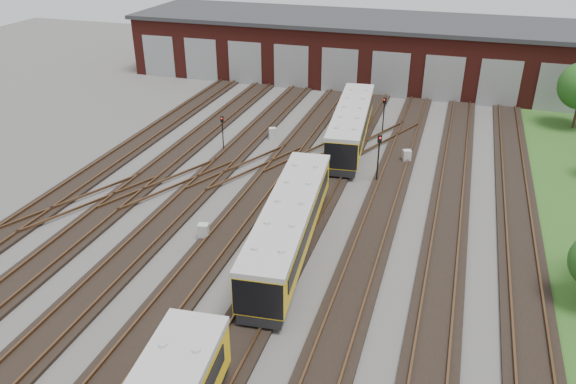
% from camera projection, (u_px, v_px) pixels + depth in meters
% --- Properties ---
extents(ground, '(120.00, 120.00, 0.00)m').
position_uv_depth(ground, '(221.00, 296.00, 27.05)').
color(ground, '#494644').
rests_on(ground, ground).
extents(track_network, '(30.40, 70.00, 0.33)m').
position_uv_depth(track_network, '(223.00, 287.00, 27.54)').
color(track_network, black).
rests_on(track_network, ground).
extents(maintenance_shed, '(51.00, 12.50, 6.35)m').
position_uv_depth(maintenance_shed, '(371.00, 49.00, 59.52)').
color(maintenance_shed, '#501914').
rests_on(maintenance_shed, ground).
extents(metro_train, '(3.65, 45.40, 2.73)m').
position_uv_depth(metro_train, '(289.00, 225.00, 29.67)').
color(metro_train, black).
rests_on(metro_train, ground).
extents(signal_mast_0, '(0.24, 0.22, 2.76)m').
position_uv_depth(signal_mast_0, '(222.00, 129.00, 42.29)').
color(signal_mast_0, black).
rests_on(signal_mast_0, ground).
extents(signal_mast_1, '(0.25, 0.23, 2.69)m').
position_uv_depth(signal_mast_1, '(336.00, 120.00, 44.06)').
color(signal_mast_1, black).
rests_on(signal_mast_1, ground).
extents(signal_mast_2, '(0.28, 0.26, 2.90)m').
position_uv_depth(signal_mast_2, '(384.00, 110.00, 45.87)').
color(signal_mast_2, black).
rests_on(signal_mast_2, ground).
extents(signal_mast_3, '(0.31, 0.29, 3.40)m').
position_uv_depth(signal_mast_3, '(379.00, 152.00, 37.23)').
color(signal_mast_3, black).
rests_on(signal_mast_3, ground).
extents(relay_cabinet_1, '(0.69, 0.64, 0.92)m').
position_uv_depth(relay_cabinet_1, '(272.00, 133.00, 45.06)').
color(relay_cabinet_1, '#B9BDBF').
rests_on(relay_cabinet_1, ground).
extents(relay_cabinet_2, '(0.66, 0.58, 0.95)m').
position_uv_depth(relay_cabinet_2, '(204.00, 232.00, 31.46)').
color(relay_cabinet_2, '#B9BDBF').
rests_on(relay_cabinet_2, ground).
extents(relay_cabinet_3, '(0.60, 0.52, 0.91)m').
position_uv_depth(relay_cabinet_3, '(290.00, 194.00, 35.58)').
color(relay_cabinet_3, '#B9BDBF').
rests_on(relay_cabinet_3, ground).
extents(relay_cabinet_4, '(0.71, 0.65, 0.96)m').
position_uv_depth(relay_cabinet_4, '(407.00, 156.00, 40.91)').
color(relay_cabinet_4, '#B9BDBF').
rests_on(relay_cabinet_4, ground).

